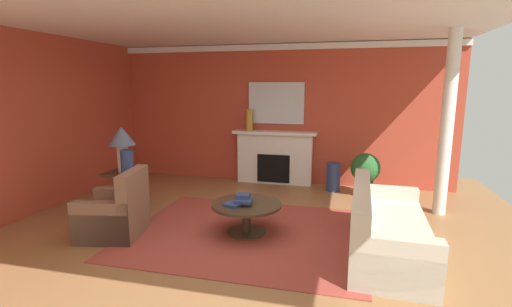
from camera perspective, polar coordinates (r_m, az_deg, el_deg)
ground_plane at (r=5.29m, az=-4.29°, el=-12.81°), size 8.90×8.90×0.00m
wall_fireplace at (r=7.98m, az=2.85°, el=6.15°), size 7.45×0.12×2.97m
wall_window at (r=7.06m, az=-31.63°, el=4.01°), size 0.12×6.88×2.97m
ceiling_panel at (r=5.22m, az=-3.67°, el=20.46°), size 7.45×6.88×0.06m
crown_moulding at (r=7.91m, az=2.83°, el=16.28°), size 7.45×0.08×0.12m
area_rug at (r=5.39m, az=-1.48°, el=-12.26°), size 3.32×2.70×0.01m
fireplace at (r=7.89m, az=2.92°, el=-0.81°), size 1.80×0.35×1.14m
mantel_mirror at (r=7.86m, az=3.18°, el=7.88°), size 1.20×0.04×0.88m
sofa at (r=4.96m, az=19.49°, el=-11.34°), size 0.98×2.13×0.85m
armchair_near_window at (r=5.57m, az=-21.11°, el=-8.92°), size 0.93×0.93×0.95m
coffee_table at (r=5.27m, az=-1.50°, el=-8.96°), size 1.00×1.00×0.45m
side_table at (r=6.46m, az=-19.78°, el=-5.30°), size 0.56×0.56×0.70m
table_lamp at (r=6.29m, az=-20.24°, el=1.95°), size 0.44×0.44×0.75m
vase_on_side_table at (r=6.17m, az=-19.52°, el=-1.28°), size 0.20×0.20×0.39m
vase_mantel_left at (r=7.85m, az=-1.05°, el=5.23°), size 0.15×0.15×0.45m
vase_tall_corner at (r=7.51m, az=11.99°, el=-3.60°), size 0.28×0.28×0.57m
book_red_cover at (r=5.13m, az=-3.65°, el=-7.95°), size 0.28×0.26×0.04m
book_art_folio at (r=5.12m, az=-2.00°, el=-7.44°), size 0.26×0.22×0.05m
book_small_novel at (r=5.19m, az=-2.04°, el=-6.62°), size 0.21×0.20×0.05m
potted_plant at (r=7.28m, az=16.71°, el=-2.62°), size 0.56×0.56×0.83m
column_white at (r=6.57m, az=27.70°, el=4.00°), size 0.20×0.20×2.97m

